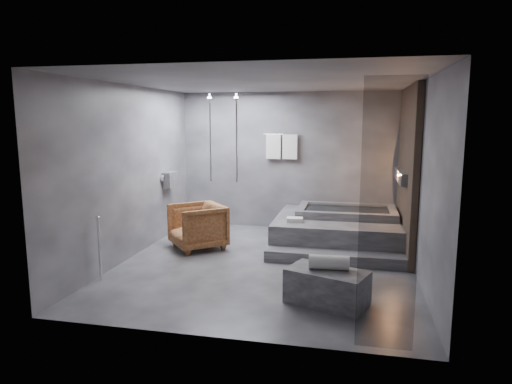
# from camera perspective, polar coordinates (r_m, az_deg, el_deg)

# --- Properties ---
(room) EXTENTS (5.00, 5.04, 2.82)m
(room) POSITION_cam_1_polar(r_m,az_deg,el_deg) (7.10, 4.79, 4.82)
(room) COLOR #323235
(room) RESTS_ON ground
(tub_deck) EXTENTS (2.20, 2.00, 0.50)m
(tub_deck) POSITION_cam_1_polar(r_m,az_deg,el_deg) (8.48, 10.15, -4.74)
(tub_deck) COLOR #38383A
(tub_deck) RESTS_ON ground
(tub_step) EXTENTS (2.20, 0.36, 0.18)m
(tub_step) POSITION_cam_1_polar(r_m,az_deg,el_deg) (7.38, 9.74, -8.11)
(tub_step) COLOR #38383A
(tub_step) RESTS_ON ground
(concrete_bench) EXTENTS (1.08, 0.83, 0.43)m
(concrete_bench) POSITION_cam_1_polar(r_m,az_deg,el_deg) (5.80, 8.87, -11.65)
(concrete_bench) COLOR #38383B
(concrete_bench) RESTS_ON ground
(driftwood_chair) EXTENTS (1.21, 1.21, 0.79)m
(driftwood_chair) POSITION_cam_1_polar(r_m,az_deg,el_deg) (8.10, -7.33, -4.26)
(driftwood_chair) COLOR #4A2712
(driftwood_chair) RESTS_ON ground
(rolled_towel) EXTENTS (0.50, 0.20, 0.18)m
(rolled_towel) POSITION_cam_1_polar(r_m,az_deg,el_deg) (5.73, 9.11, -8.68)
(rolled_towel) COLOR white
(rolled_towel) RESTS_ON concrete_bench
(deck_towel) EXTENTS (0.30, 0.23, 0.07)m
(deck_towel) POSITION_cam_1_polar(r_m,az_deg,el_deg) (7.92, 4.87, -3.47)
(deck_towel) COLOR silver
(deck_towel) RESTS_ON tub_deck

